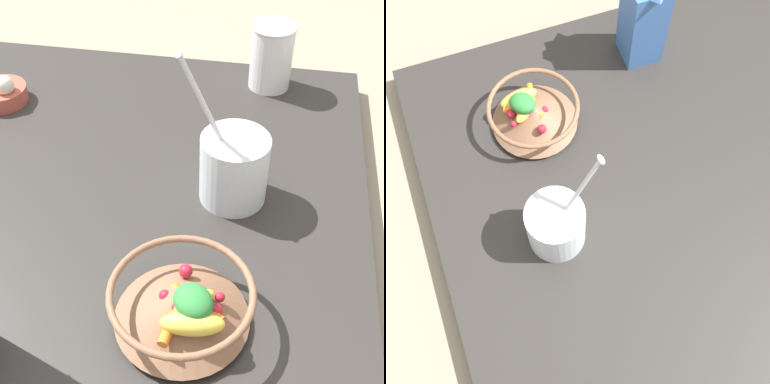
# 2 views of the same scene
# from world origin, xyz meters

# --- Properties ---
(ground_plane) EXTENTS (6.00, 6.00, 0.00)m
(ground_plane) POSITION_xyz_m (0.00, 0.00, 0.00)
(ground_plane) COLOR gray
(countertop) EXTENTS (0.93, 0.93, 0.04)m
(countertop) POSITION_xyz_m (0.00, 0.00, 0.02)
(countertop) COLOR #2D2B28
(countertop) RESTS_ON ground_plane
(fruit_bowl) EXTENTS (0.19, 0.19, 0.08)m
(fruit_bowl) POSITION_xyz_m (-0.23, -0.20, 0.09)
(fruit_bowl) COLOR brown
(fruit_bowl) RESTS_ON countertop
(yogurt_tub) EXTENTS (0.11, 0.15, 0.26)m
(yogurt_tub) POSITION_xyz_m (0.03, -0.24, 0.11)
(yogurt_tub) COLOR silver
(yogurt_tub) RESTS_ON countertop
(drinking_cup) EXTENTS (0.09, 0.09, 0.14)m
(drinking_cup) POSITION_xyz_m (0.38, -0.27, 0.12)
(drinking_cup) COLOR white
(drinking_cup) RESTS_ON countertop
(garlic_bowl) EXTENTS (0.10, 0.10, 0.07)m
(garlic_bowl) POSITION_xyz_m (0.22, 0.26, 0.07)
(garlic_bowl) COLOR #B24C3D
(garlic_bowl) RESTS_ON countertop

